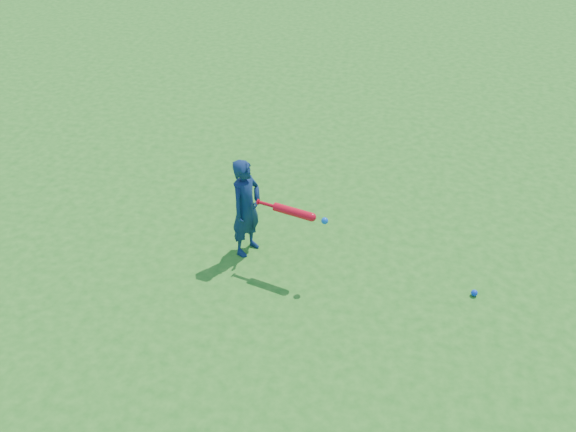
{
  "coord_description": "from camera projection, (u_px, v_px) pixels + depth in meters",
  "views": [
    {
      "loc": [
        0.81,
        -5.66,
        4.35
      ],
      "look_at": [
        -0.24,
        -0.33,
        0.61
      ],
      "focal_mm": 40.0,
      "sensor_mm": 36.0,
      "label": 1
    }
  ],
  "objects": [
    {
      "name": "ground_ball_blue",
      "position": [
        474.0,
        293.0,
        6.49
      ],
      "size": [
        0.07,
        0.07,
        0.07
      ],
      "primitive_type": "sphere",
      "color": "blue",
      "rests_on": "ground"
    },
    {
      "name": "child",
      "position": [
        246.0,
        208.0,
        6.82
      ],
      "size": [
        0.41,
        0.49,
        1.13
      ],
      "primitive_type": "imported",
      "rotation": [
        0.0,
        0.0,
        1.16
      ],
      "color": "#10254D",
      "rests_on": "ground"
    },
    {
      "name": "ground",
      "position": [
        315.0,
        247.0,
        7.17
      ],
      "size": [
        80.0,
        80.0,
        0.0
      ],
      "primitive_type": "plane",
      "color": "#22711B",
      "rests_on": "ground"
    },
    {
      "name": "bat_swing",
      "position": [
        296.0,
        213.0,
        6.46
      ],
      "size": [
        0.77,
        0.27,
        0.09
      ],
      "rotation": [
        0.0,
        0.0,
        -0.28
      ],
      "color": "red",
      "rests_on": "ground"
    }
  ]
}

